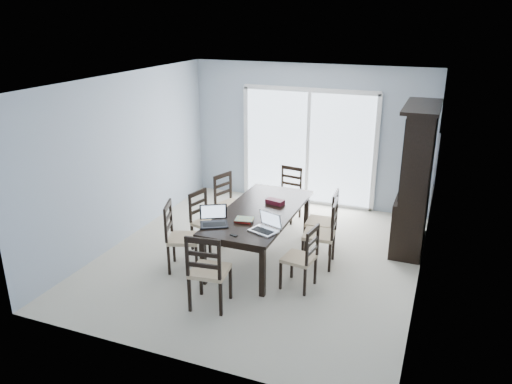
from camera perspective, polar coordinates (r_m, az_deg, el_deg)
floor at (r=7.51m, az=0.45°, el=-7.42°), size 5.00×5.00×0.00m
ceiling at (r=6.73m, az=0.51°, el=12.67°), size 5.00×5.00×0.00m
back_wall at (r=9.30m, az=6.06°, el=6.43°), size 4.50×0.02×2.60m
wall_left at (r=8.06m, az=-14.65°, el=3.79°), size 0.02×5.00×2.60m
wall_right at (r=6.59m, az=19.05°, el=-0.23°), size 0.02×5.00×2.60m
balcony at (r=10.61m, az=7.27°, el=0.47°), size 4.50×2.00×0.10m
railing at (r=11.37m, az=8.68°, el=4.88°), size 4.50×0.06×1.10m
dining_table at (r=7.23m, az=0.46°, el=-2.67°), size 1.00×2.20×0.75m
china_hutch at (r=7.86m, az=17.79°, el=1.32°), size 0.50×1.38×2.20m
sliding_door at (r=9.34m, az=5.97°, el=5.13°), size 2.52×0.05×2.18m
chair_left_near at (r=7.03m, az=-9.05°, el=-4.24°), size 0.56×0.55×1.14m
chair_left_mid at (r=7.63m, az=-6.04°, el=-2.52°), size 0.49×0.48×1.04m
chair_left_far at (r=8.27m, az=-3.26°, el=-0.46°), size 0.53×0.52×1.09m
chair_right_near at (r=6.50m, az=5.63°, el=-6.76°), size 0.44×0.43×1.02m
chair_right_mid at (r=7.10m, az=8.03°, el=-3.93°), size 0.48×0.47×1.13m
chair_right_far at (r=7.56m, az=8.17°, el=-2.58°), size 0.45×0.43×1.10m
chair_end_near at (r=6.02m, az=-5.66°, el=-8.21°), size 0.49×0.50×1.17m
chair_end_far at (r=8.72m, az=3.79°, el=0.52°), size 0.45×0.46×1.06m
laptop_dark at (r=6.70m, az=-4.82°, el=-3.32°), size 0.45×0.41×0.25m
laptop_silver at (r=6.49m, az=0.86°, el=-4.08°), size 0.41×0.35×0.24m
book_stack at (r=6.82m, az=-1.37°, el=-3.20°), size 0.28×0.23×0.04m
cell_phone at (r=6.41m, az=-2.56°, el=-4.96°), size 0.11×0.08×0.01m
game_box at (r=7.43m, az=2.19°, el=-1.12°), size 0.29×0.19×0.07m
hot_tub at (r=10.66m, az=4.59°, el=3.83°), size 2.20×2.02×1.02m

